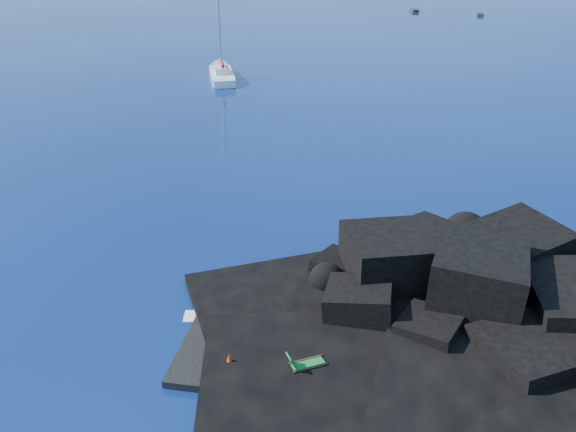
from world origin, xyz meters
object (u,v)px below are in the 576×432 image
object	(u,v)px
sailboat	(222,79)
deck_chair	(308,360)
distant_boat_a	(414,12)
marker_cone	(229,361)
distant_boat_b	(480,15)
sunbather	(302,333)

from	to	relation	value
sailboat	deck_chair	bearing A→B (deg)	-90.31
deck_chair	distant_boat_a	distance (m)	132.09
sailboat	marker_cone	xyz separation A→B (m)	(9.28, -53.57, 0.65)
deck_chair	distant_boat_a	bearing A→B (deg)	56.49
sailboat	marker_cone	bearing A→B (deg)	-93.60
sailboat	distant_boat_a	bearing A→B (deg)	52.00
distant_boat_b	distant_boat_a	bearing A→B (deg)	166.27
deck_chair	marker_cone	xyz separation A→B (m)	(-3.21, 0.02, -0.23)
sailboat	distant_boat_b	bearing A→B (deg)	41.28
sunbather	distant_boat_a	xyz separation A→B (m)	(22.82, 128.01, -0.51)
distant_boat_a	distant_boat_b	xyz separation A→B (m)	(14.33, -6.88, 0.00)
sunbather	distant_boat_b	size ratio (longest dim) A/B	0.36
sailboat	sunbather	size ratio (longest dim) A/B	8.52
sunbather	marker_cone	size ratio (longest dim) A/B	2.73
distant_boat_b	marker_cone	bearing A→B (deg)	-96.09
sunbather	distant_boat_a	world-z (taller)	sunbather
sailboat	deck_chair	world-z (taller)	sailboat
marker_cone	distant_boat_a	size ratio (longest dim) A/B	0.13
sailboat	distant_boat_a	world-z (taller)	sailboat
sailboat	marker_cone	distance (m)	54.37
sunbather	marker_cone	xyz separation A→B (m)	(-2.90, -2.12, 0.14)
deck_chair	sailboat	bearing A→B (deg)	79.42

